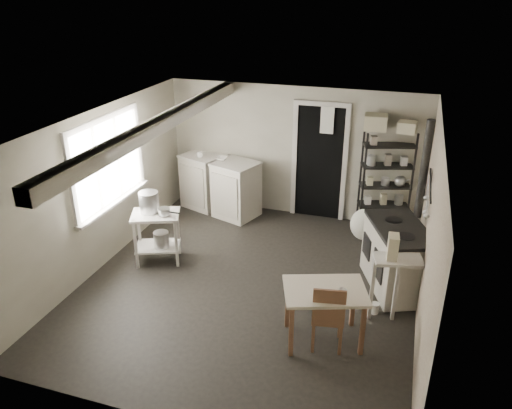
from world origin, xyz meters
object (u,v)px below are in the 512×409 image
(shelf_rack, at_px, (386,177))
(stove, at_px, (396,259))
(prep_table, at_px, (157,237))
(stockpot, at_px, (149,202))
(work_table, at_px, (324,313))
(base_cabinets, at_px, (220,187))
(flour_sack, at_px, (364,226))
(chair, at_px, (328,310))

(shelf_rack, distance_m, stove, 1.84)
(prep_table, relative_size, stockpot, 2.55)
(shelf_rack, bearing_deg, work_table, -114.08)
(work_table, bearing_deg, stove, 62.69)
(base_cabinets, bearing_deg, work_table, -31.88)
(prep_table, height_order, stove, stove)
(prep_table, bearing_deg, flour_sack, 29.61)
(shelf_rack, height_order, flour_sack, shelf_rack)
(shelf_rack, bearing_deg, stove, -96.19)
(stove, relative_size, flour_sack, 2.21)
(stockpot, height_order, base_cabinets, stockpot)
(stove, height_order, flour_sack, stove)
(base_cabinets, distance_m, flour_sack, 2.67)
(base_cabinets, height_order, chair, base_cabinets)
(stockpot, distance_m, chair, 3.13)
(shelf_rack, distance_m, flour_sack, 0.88)
(chair, bearing_deg, base_cabinets, 119.55)
(stockpot, relative_size, shelf_rack, 0.18)
(chair, distance_m, flour_sack, 2.77)
(stove, relative_size, chair, 1.35)
(prep_table, xyz_separation_m, flour_sack, (2.87, 1.63, -0.16))
(stove, distance_m, chair, 1.63)
(work_table, distance_m, chair, 0.14)
(work_table, distance_m, flour_sack, 2.69)
(stockpot, distance_m, shelf_rack, 3.82)
(flour_sack, bearing_deg, stockpot, -151.86)
(shelf_rack, relative_size, flour_sack, 3.25)
(prep_table, relative_size, base_cabinets, 0.51)
(shelf_rack, xyz_separation_m, stove, (0.33, -1.74, -0.51))
(prep_table, xyz_separation_m, shelf_rack, (3.11, 2.10, 0.55))
(stove, distance_m, work_table, 1.59)
(base_cabinets, bearing_deg, stockpot, -80.97)
(stove, xyz_separation_m, flour_sack, (-0.57, 1.27, -0.20))
(stockpot, distance_m, stove, 3.59)
(prep_table, xyz_separation_m, chair, (2.76, -1.13, 0.08))
(stove, height_order, chair, chair)
(base_cabinets, distance_m, chair, 4.01)
(flour_sack, bearing_deg, work_table, -93.42)
(stockpot, xyz_separation_m, stove, (3.54, 0.32, -0.50))
(base_cabinets, relative_size, work_table, 1.65)
(stockpot, bearing_deg, prep_table, -19.78)
(chair, xyz_separation_m, flour_sack, (0.10, 2.76, -0.25))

